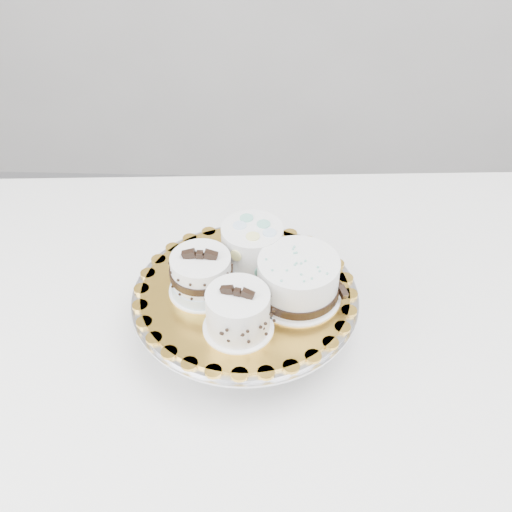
{
  "coord_description": "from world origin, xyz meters",
  "views": [
    {
      "loc": [
        0.02,
        -0.52,
        1.52
      ],
      "look_at": [
        -0.0,
        0.18,
        0.91
      ],
      "focal_mm": 45.0,
      "sensor_mm": 36.0,
      "label": 1
    }
  ],
  "objects_px": {
    "table": "(218,351)",
    "cake_board": "(245,292)",
    "cake_stand": "(245,306)",
    "cake_swirl": "(238,313)",
    "cake_banded": "(201,275)",
    "cake_ribbon": "(299,280)",
    "cake_dots": "(252,245)"
  },
  "relations": [
    {
      "from": "table",
      "to": "cake_board",
      "type": "bearing_deg",
      "value": -29.19
    },
    {
      "from": "cake_stand",
      "to": "cake_board",
      "type": "relative_size",
      "value": 1.09
    },
    {
      "from": "cake_stand",
      "to": "cake_swirl",
      "type": "bearing_deg",
      "value": -94.49
    },
    {
      "from": "cake_swirl",
      "to": "cake_board",
      "type": "bearing_deg",
      "value": 99.24
    },
    {
      "from": "cake_banded",
      "to": "cake_ribbon",
      "type": "height_order",
      "value": "cake_banded"
    },
    {
      "from": "cake_dots",
      "to": "cake_board",
      "type": "bearing_deg",
      "value": -83.33
    },
    {
      "from": "cake_board",
      "to": "cake_ribbon",
      "type": "height_order",
      "value": "cake_ribbon"
    },
    {
      "from": "table",
      "to": "cake_dots",
      "type": "bearing_deg",
      "value": 31.57
    },
    {
      "from": "cake_stand",
      "to": "cake_swirl",
      "type": "height_order",
      "value": "cake_swirl"
    },
    {
      "from": "cake_board",
      "to": "cake_ribbon",
      "type": "xyz_separation_m",
      "value": [
        0.08,
        -0.01,
        0.03
      ]
    },
    {
      "from": "cake_stand",
      "to": "cake_board",
      "type": "xyz_separation_m",
      "value": [
        0.0,
        0.0,
        0.03
      ]
    },
    {
      "from": "cake_board",
      "to": "cake_dots",
      "type": "xyz_separation_m",
      "value": [
        0.01,
        0.06,
        0.04
      ]
    },
    {
      "from": "cake_swirl",
      "to": "cake_banded",
      "type": "distance_m",
      "value": 0.1
    },
    {
      "from": "cake_board",
      "to": "cake_swirl",
      "type": "bearing_deg",
      "value": -94.49
    },
    {
      "from": "cake_swirl",
      "to": "cake_ribbon",
      "type": "xyz_separation_m",
      "value": [
        0.09,
        0.07,
        0.0
      ]
    },
    {
      "from": "table",
      "to": "cake_dots",
      "type": "distance_m",
      "value": 0.21
    },
    {
      "from": "cake_dots",
      "to": "cake_ribbon",
      "type": "height_order",
      "value": "same"
    },
    {
      "from": "table",
      "to": "cake_swirl",
      "type": "xyz_separation_m",
      "value": [
        0.04,
        -0.1,
        0.2
      ]
    },
    {
      "from": "table",
      "to": "cake_stand",
      "type": "bearing_deg",
      "value": -29.19
    },
    {
      "from": "table",
      "to": "cake_ribbon",
      "type": "bearing_deg",
      "value": -17.18
    },
    {
      "from": "cake_stand",
      "to": "cake_ribbon",
      "type": "bearing_deg",
      "value": -5.51
    },
    {
      "from": "cake_board",
      "to": "cake_stand",
      "type": "bearing_deg",
      "value": 180.0
    },
    {
      "from": "cake_stand",
      "to": "cake_banded",
      "type": "xyz_separation_m",
      "value": [
        -0.06,
        -0.0,
        0.06
      ]
    },
    {
      "from": "cake_board",
      "to": "cake_ribbon",
      "type": "distance_m",
      "value": 0.09
    },
    {
      "from": "cake_board",
      "to": "cake_banded",
      "type": "relative_size",
      "value": 3.13
    },
    {
      "from": "cake_board",
      "to": "cake_dots",
      "type": "bearing_deg",
      "value": 82.82
    },
    {
      "from": "cake_dots",
      "to": "cake_ribbon",
      "type": "relative_size",
      "value": 0.74
    },
    {
      "from": "cake_banded",
      "to": "cake_ribbon",
      "type": "xyz_separation_m",
      "value": [
        0.14,
        -0.01,
        0.0
      ]
    },
    {
      "from": "cake_banded",
      "to": "cake_dots",
      "type": "distance_m",
      "value": 0.1
    },
    {
      "from": "table",
      "to": "cake_dots",
      "type": "relative_size",
      "value": 11.44
    },
    {
      "from": "table",
      "to": "cake_ribbon",
      "type": "xyz_separation_m",
      "value": [
        0.13,
        -0.03,
        0.2
      ]
    },
    {
      "from": "table",
      "to": "cake_banded",
      "type": "height_order",
      "value": "cake_banded"
    }
  ]
}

